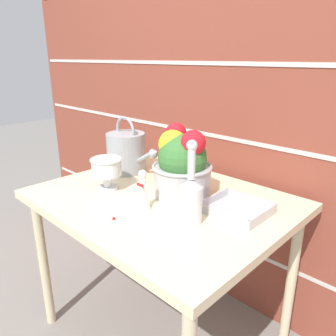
% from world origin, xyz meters
% --- Properties ---
extents(ground_plane, '(12.00, 12.00, 0.00)m').
position_xyz_m(ground_plane, '(0.00, 0.00, 0.00)').
color(ground_plane, gray).
extents(brick_wall, '(3.60, 0.08, 2.20)m').
position_xyz_m(brick_wall, '(0.00, 0.50, 1.10)').
color(brick_wall, brown).
rests_on(brick_wall, ground_plane).
extents(patio_table, '(1.05, 0.83, 0.74)m').
position_xyz_m(patio_table, '(0.00, 0.00, 0.67)').
color(patio_table, beige).
rests_on(patio_table, ground_plane).
extents(watering_can, '(0.34, 0.20, 0.29)m').
position_xyz_m(watering_can, '(-0.36, 0.11, 0.85)').
color(watering_can, '#93999E').
rests_on(watering_can, patio_table).
extents(crystal_pedestal_bowl, '(0.14, 0.14, 0.15)m').
position_xyz_m(crystal_pedestal_bowl, '(-0.23, -0.11, 0.84)').
color(crystal_pedestal_bowl, silver).
rests_on(crystal_pedestal_bowl, patio_table).
extents(flower_planter, '(0.26, 0.26, 0.30)m').
position_xyz_m(flower_planter, '(0.04, 0.08, 0.88)').
color(flower_planter, '#ADADB2').
rests_on(flower_planter, patio_table).
extents(glass_decanter, '(0.08, 0.08, 0.31)m').
position_xyz_m(glass_decanter, '(0.24, -0.09, 0.84)').
color(glass_decanter, silver).
rests_on(glass_decanter, patio_table).
extents(figurine_vase, '(0.06, 0.06, 0.17)m').
position_xyz_m(figurine_vase, '(0.04, -0.14, 0.81)').
color(figurine_vase, white).
rests_on(figurine_vase, patio_table).
extents(wire_tray, '(0.23, 0.21, 0.04)m').
position_xyz_m(wire_tray, '(0.31, 0.10, 0.75)').
color(wire_tray, '#B7B7BC').
rests_on(wire_tray, patio_table).
extents(fallen_petal, '(0.01, 0.01, 0.01)m').
position_xyz_m(fallen_petal, '(0.02, -0.27, 0.74)').
color(fallen_petal, red).
rests_on(fallen_petal, patio_table).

